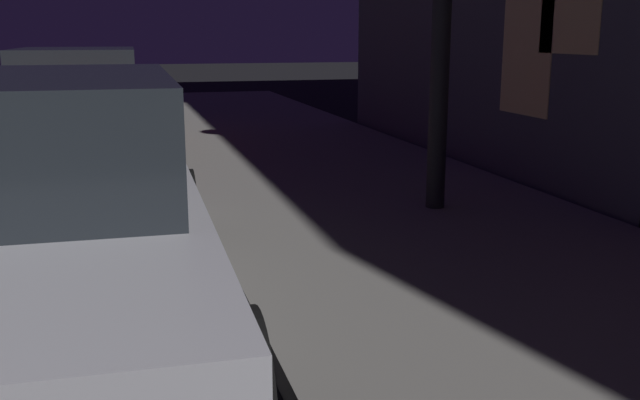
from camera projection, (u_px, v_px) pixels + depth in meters
car_silver at (21, 219)px, 3.66m from camera, size 2.02×4.59×1.43m
car_red at (80, 102)px, 9.87m from camera, size 2.02×4.46×1.43m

